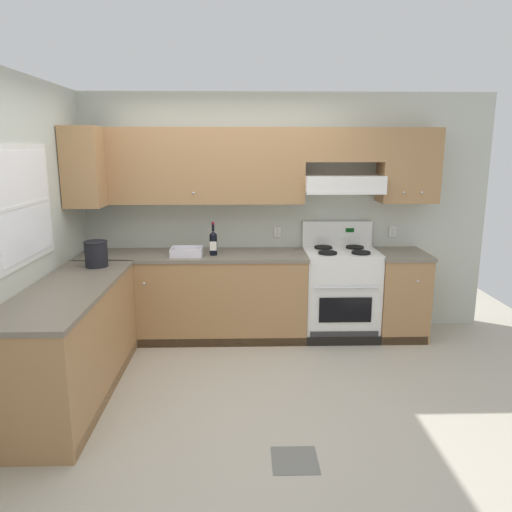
{
  "coord_description": "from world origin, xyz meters",
  "views": [
    {
      "loc": [
        0.14,
        -3.73,
        1.98
      ],
      "look_at": [
        0.26,
        0.7,
        1.0
      ],
      "focal_mm": 34.42,
      "sensor_mm": 36.0,
      "label": 1
    }
  ],
  "objects": [
    {
      "name": "bowl",
      "position": [
        -0.43,
        1.15,
        0.94
      ],
      "size": [
        0.32,
        0.24,
        0.08
      ],
      "color": "silver",
      "rests_on": "counter_back_run"
    },
    {
      "name": "wall_back",
      "position": [
        0.39,
        1.53,
        1.48
      ],
      "size": [
        4.68,
        0.57,
        2.55
      ],
      "color": "beige",
      "rests_on": "ground_plane"
    },
    {
      "name": "wall_left",
      "position": [
        -1.59,
        0.23,
        1.34
      ],
      "size": [
        0.47,
        4.0,
        2.55
      ],
      "color": "beige",
      "rests_on": "ground_plane"
    },
    {
      "name": "bucket",
      "position": [
        -1.21,
        0.69,
        1.04
      ],
      "size": [
        0.22,
        0.22,
        0.24
      ],
      "color": "black",
      "rests_on": "counter_left_run"
    },
    {
      "name": "counter_left_run",
      "position": [
        -1.24,
        -0.0,
        0.45
      ],
      "size": [
        0.63,
        1.91,
        0.91
      ],
      "color": "#A87A4C",
      "rests_on": "ground_plane"
    },
    {
      "name": "wine_bottle",
      "position": [
        -0.16,
        1.16,
        1.04
      ],
      "size": [
        0.08,
        0.08,
        0.34
      ],
      "color": "black",
      "rests_on": "counter_back_run"
    },
    {
      "name": "stove",
      "position": [
        1.17,
        1.25,
        0.48
      ],
      "size": [
        0.76,
        0.62,
        1.2
      ],
      "color": "white",
      "rests_on": "ground_plane"
    },
    {
      "name": "floor_accent_tile",
      "position": [
        0.47,
        -0.93,
        0.0
      ],
      "size": [
        0.3,
        0.3,
        0.01
      ],
      "primitive_type": "cube",
      "color": "slate",
      "rests_on": "ground_plane"
    },
    {
      "name": "counter_back_run",
      "position": [
        0.01,
        1.24,
        0.45
      ],
      "size": [
        3.6,
        0.65,
        0.91
      ],
      "color": "#A87A4C",
      "rests_on": "ground_plane"
    },
    {
      "name": "ground_plane",
      "position": [
        0.0,
        0.0,
        0.0
      ],
      "size": [
        7.04,
        7.04,
        0.0
      ],
      "primitive_type": "plane",
      "color": "#B2AA99"
    }
  ]
}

